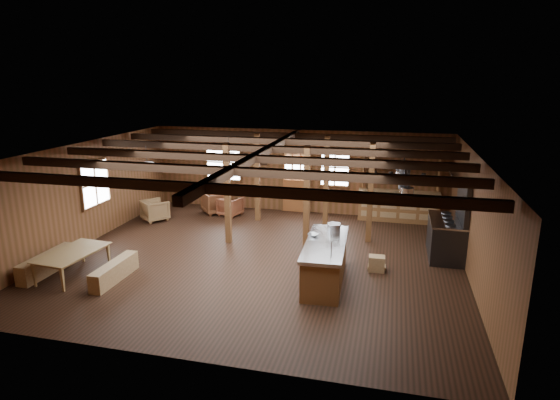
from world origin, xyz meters
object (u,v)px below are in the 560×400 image
(commercial_range, at_px, (449,232))
(dining_table, at_px, (75,264))
(armchair_b, at_px, (230,206))
(armchair_c, at_px, (155,210))
(armchair_a, at_px, (215,202))
(kitchen_island, at_px, (325,261))

(commercial_range, relative_size, dining_table, 1.25)
(commercial_range, distance_m, armchair_b, 7.02)
(dining_table, relative_size, armchair_c, 2.27)
(commercial_range, distance_m, armchair_a, 7.64)
(kitchen_island, height_order, dining_table, kitchen_island)
(armchair_b, bearing_deg, armchair_a, -0.54)
(armchair_a, bearing_deg, armchair_c, -2.81)
(kitchen_island, relative_size, dining_table, 1.50)
(dining_table, xyz_separation_m, armchair_c, (-0.30, 4.39, 0.04))
(dining_table, distance_m, armchair_a, 5.81)
(armchair_b, bearing_deg, commercial_range, 178.73)
(kitchen_island, xyz_separation_m, dining_table, (-5.70, -1.10, -0.18))
(armchair_c, bearing_deg, dining_table, 131.74)
(dining_table, bearing_deg, armchair_c, 8.51)
(dining_table, height_order, armchair_c, armchair_c)
(dining_table, height_order, armchair_b, armchair_b)
(commercial_range, relative_size, armchair_c, 2.84)
(armchair_c, bearing_deg, armchair_a, -103.13)
(dining_table, xyz_separation_m, armchair_b, (1.86, 5.49, 0.02))
(armchair_a, height_order, armchair_b, armchair_a)
(kitchen_island, distance_m, commercial_range, 3.62)
(commercial_range, height_order, dining_table, commercial_range)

